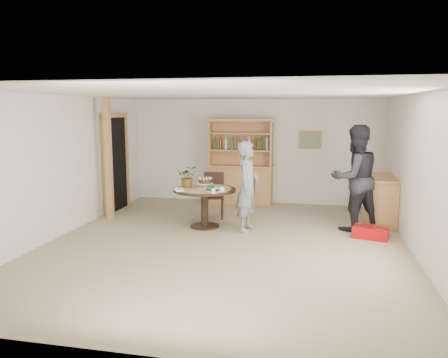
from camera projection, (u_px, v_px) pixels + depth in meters
ground at (226, 244)px, 7.40m from camera, size 7.00×7.00×0.00m
room_shell at (226, 141)px, 7.13m from camera, size 6.04×7.04×2.52m
doorway at (115, 161)px, 9.75m from camera, size 0.13×1.10×2.18m
pine_post at (108, 159)px, 8.91m from camera, size 0.12×0.12×2.50m
hutch at (241, 175)px, 10.49m from camera, size 1.62×0.54×2.04m
sideboard at (380, 200)px, 8.70m from camera, size 0.54×1.26×0.94m
dining_table at (205, 196)px, 8.37m from camera, size 1.20×1.20×0.76m
dining_chair at (214, 192)px, 9.19m from camera, size 0.49×0.49×0.95m
birthday_cake at (205, 182)px, 8.38m from camera, size 0.30×0.30×0.20m
flower_vase at (188, 177)px, 8.44m from camera, size 0.47×0.44×0.42m
gift_tray at (214, 189)px, 8.18m from camera, size 0.30×0.20×0.08m
coffee_cup_a at (222, 190)px, 7.99m from camera, size 0.15×0.15×0.09m
coffee_cup_b at (213, 191)px, 7.85m from camera, size 0.15×0.15×0.08m
napkins at (179, 190)px, 8.13m from camera, size 0.24×0.33×0.03m
teen_boy at (248, 187)px, 8.07m from camera, size 0.48×0.66×1.68m
adult_person at (355, 178)px, 8.12m from camera, size 1.20×1.12×1.98m
red_suitcase at (371, 232)px, 7.73m from camera, size 0.68×0.54×0.21m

